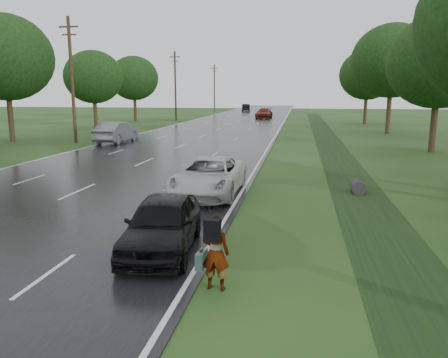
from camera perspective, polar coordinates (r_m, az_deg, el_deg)
road at (r=54.35m, az=0.21°, el=6.92°), size 14.00×180.00×0.04m
edge_stripe_east at (r=53.64m, az=7.39°, el=6.79°), size 0.12×180.00×0.01m
edge_stripe_west at (r=55.87m, az=-6.68°, el=6.98°), size 0.12×180.00×0.01m
center_line at (r=54.35m, az=0.21°, el=6.94°), size 0.12×180.00×0.01m
drainage_ditch at (r=27.56m, az=14.83°, el=2.38°), size 2.20×120.00×0.56m
utility_pole_mid at (r=38.11m, az=-19.25°, el=12.27°), size 1.60×0.26×10.00m
utility_pole_far at (r=66.02m, az=-6.37°, el=12.10°), size 1.60×0.26×10.00m
utility_pole_distant at (r=95.21m, az=-1.26°, el=11.87°), size 1.60×0.26×10.00m
tree_east_c at (r=33.77m, az=26.31°, el=13.56°), size 7.00×7.00×9.29m
tree_east_d at (r=47.36m, az=21.12°, el=14.19°), size 8.00×8.00×10.76m
tree_east_f at (r=61.07m, az=18.23°, el=12.80°), size 7.20×7.20×9.62m
tree_west_c at (r=41.28m, az=-26.69°, el=13.98°), size 7.80×7.80×10.43m
tree_west_d at (r=52.85m, az=-16.70°, el=12.63°), size 6.60×6.60×8.80m
tree_west_f at (r=65.93m, az=-11.68°, el=12.76°), size 7.00×7.00×9.29m
pedestrian at (r=9.22m, az=-1.25°, el=-9.50°), size 0.74×0.70×1.61m
white_pickup at (r=17.60m, az=-1.98°, el=0.37°), size 2.55×5.37×1.48m
dark_sedan at (r=11.48m, az=-8.08°, el=-5.77°), size 2.12×4.37×1.44m
silver_sedan at (r=37.15m, az=-13.86°, el=5.96°), size 1.98×5.26×1.71m
far_car_red at (r=71.36m, az=5.26°, el=8.55°), size 2.68×5.67×1.60m
far_car_dark at (r=98.34m, az=2.85°, el=9.30°), size 2.40×5.01×1.58m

